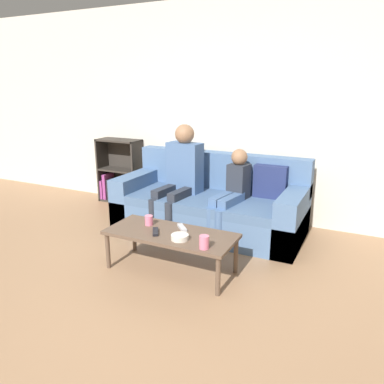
# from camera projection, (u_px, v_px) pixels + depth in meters

# --- Properties ---
(ground_plane) EXTENTS (22.00, 22.00, 0.00)m
(ground_plane) POSITION_uv_depth(u_px,v_px,m) (89.00, 336.00, 2.51)
(ground_plane) COLOR #997251
(wall_back) EXTENTS (12.00, 0.06, 2.60)m
(wall_back) POSITION_uv_depth(u_px,v_px,m) (234.00, 112.00, 4.52)
(wall_back) COLOR beige
(wall_back) RESTS_ON ground_plane
(couch) EXTENTS (2.12, 0.91, 0.85)m
(couch) POSITION_uv_depth(u_px,v_px,m) (211.00, 206.00, 4.30)
(couch) COLOR #4C6B93
(couch) RESTS_ON ground_plane
(bookshelf) EXTENTS (0.62, 0.28, 0.89)m
(bookshelf) POSITION_uv_depth(u_px,v_px,m) (121.00, 178.00, 5.33)
(bookshelf) COLOR #332D28
(bookshelf) RESTS_ON ground_plane
(coffee_table) EXTENTS (1.16, 0.50, 0.37)m
(coffee_table) POSITION_uv_depth(u_px,v_px,m) (171.00, 236.00, 3.31)
(coffee_table) COLOR brown
(coffee_table) RESTS_ON ground_plane
(person_adult) EXTENTS (0.42, 0.66, 1.19)m
(person_adult) POSITION_uv_depth(u_px,v_px,m) (181.00, 170.00, 4.26)
(person_adult) COLOR #282D38
(person_adult) RESTS_ON ground_plane
(person_child) EXTENTS (0.30, 0.65, 0.96)m
(person_child) POSITION_uv_depth(u_px,v_px,m) (232.00, 190.00, 3.98)
(person_child) COLOR #476693
(person_child) RESTS_ON ground_plane
(cup_near) EXTENTS (0.08, 0.08, 0.11)m
(cup_near) POSITION_uv_depth(u_px,v_px,m) (204.00, 242.00, 2.97)
(cup_near) COLOR pink
(cup_near) RESTS_ON coffee_table
(cup_far) EXTENTS (0.07, 0.07, 0.09)m
(cup_far) POSITION_uv_depth(u_px,v_px,m) (149.00, 220.00, 3.47)
(cup_far) COLOR pink
(cup_far) RESTS_ON coffee_table
(tv_remote_0) EXTENTS (0.15, 0.16, 0.02)m
(tv_remote_0) POSITION_uv_depth(u_px,v_px,m) (182.00, 228.00, 3.39)
(tv_remote_0) COLOR #B7B7BC
(tv_remote_0) RESTS_ON coffee_table
(tv_remote_1) EXTENTS (0.13, 0.17, 0.02)m
(tv_remote_1) POSITION_uv_depth(u_px,v_px,m) (155.00, 232.00, 3.29)
(tv_remote_1) COLOR black
(tv_remote_1) RESTS_ON coffee_table
(snack_bowl) EXTENTS (0.15, 0.15, 0.05)m
(snack_bowl) POSITION_uv_depth(u_px,v_px,m) (180.00, 237.00, 3.15)
(snack_bowl) COLOR beige
(snack_bowl) RESTS_ON coffee_table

